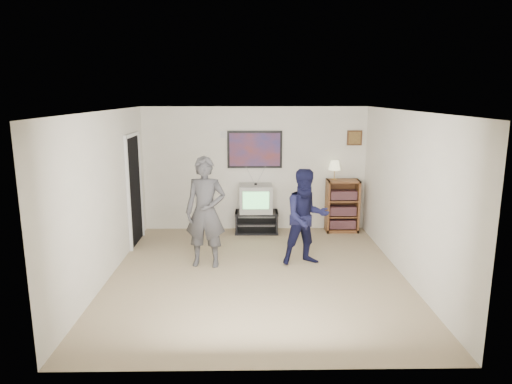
{
  "coord_description": "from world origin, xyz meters",
  "views": [
    {
      "loc": [
        -0.12,
        -6.63,
        2.74
      ],
      "look_at": [
        -0.0,
        0.75,
        1.15
      ],
      "focal_mm": 32.0,
      "sensor_mm": 36.0,
      "label": 1
    }
  ],
  "objects_px": {
    "bookshelf": "(342,206)",
    "crt_television": "(256,198)",
    "media_stand": "(257,222)",
    "person_short": "(306,217)",
    "person_tall": "(206,212)"
  },
  "relations": [
    {
      "from": "person_short",
      "to": "person_tall",
      "type": "bearing_deg",
      "value": 169.14
    },
    {
      "from": "media_stand",
      "to": "person_tall",
      "type": "distance_m",
      "value": 2.11
    },
    {
      "from": "bookshelf",
      "to": "media_stand",
      "type": "bearing_deg",
      "value": -178.35
    },
    {
      "from": "bookshelf",
      "to": "crt_television",
      "type": "bearing_deg",
      "value": -178.36
    },
    {
      "from": "crt_television",
      "to": "person_tall",
      "type": "distance_m",
      "value": 1.99
    },
    {
      "from": "crt_television",
      "to": "bookshelf",
      "type": "xyz_separation_m",
      "value": [
        1.75,
        0.05,
        -0.17
      ]
    },
    {
      "from": "bookshelf",
      "to": "person_short",
      "type": "height_order",
      "value": "person_short"
    },
    {
      "from": "media_stand",
      "to": "bookshelf",
      "type": "distance_m",
      "value": 1.76
    },
    {
      "from": "bookshelf",
      "to": "person_tall",
      "type": "bearing_deg",
      "value": -144.28
    },
    {
      "from": "person_short",
      "to": "media_stand",
      "type": "bearing_deg",
      "value": 101.27
    },
    {
      "from": "crt_television",
      "to": "bookshelf",
      "type": "relative_size",
      "value": 0.61
    },
    {
      "from": "crt_television",
      "to": "person_tall",
      "type": "height_order",
      "value": "person_tall"
    },
    {
      "from": "person_tall",
      "to": "bookshelf",
      "type": "bearing_deg",
      "value": 42.39
    },
    {
      "from": "media_stand",
      "to": "bookshelf",
      "type": "bearing_deg",
      "value": 2.11
    },
    {
      "from": "crt_television",
      "to": "person_short",
      "type": "xyz_separation_m",
      "value": [
        0.79,
        -1.76,
        0.08
      ]
    }
  ]
}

